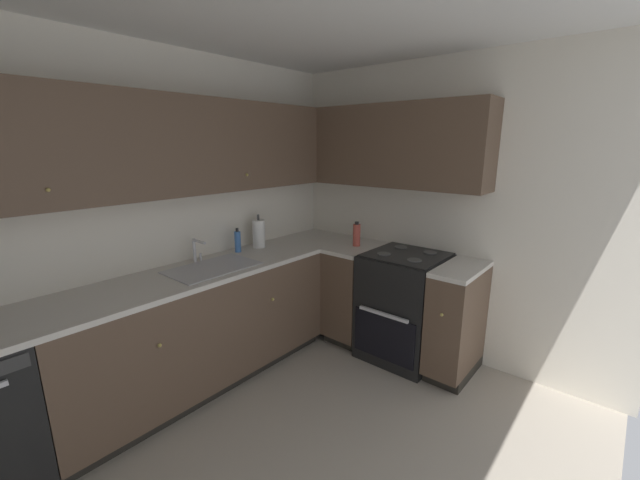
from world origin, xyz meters
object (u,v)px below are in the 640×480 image
Objects in this scene: paper_towel_roll at (259,234)px; soap_bottle at (238,241)px; oil_bottle at (357,235)px; oven_range at (404,305)px.

soap_bottle is at bearing 174.78° from paper_towel_roll.
soap_bottle is 0.94× the size of oil_bottle.
oven_range is at bearing -61.39° from paper_towel_roll.
soap_bottle is 0.22m from paper_towel_roll.
oven_range is 3.46× the size of paper_towel_roll.
oven_range is 5.10× the size of soap_bottle.
oven_range is 1.52m from soap_bottle.
soap_bottle reaches higher than oven_range.
oil_bottle is at bearing 92.20° from oven_range.
paper_towel_roll reaches higher than oven_range.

